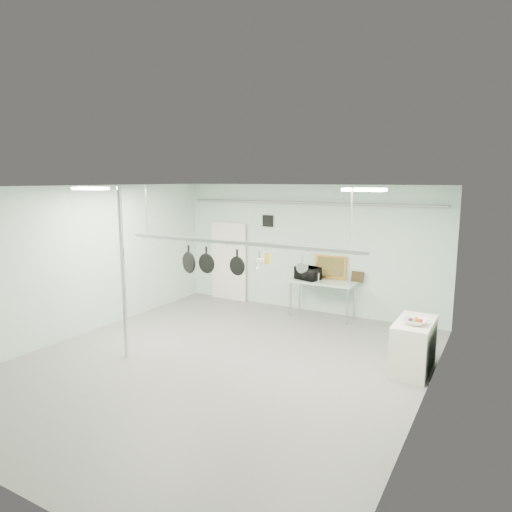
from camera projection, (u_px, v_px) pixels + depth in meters
The scene contains 25 objects.
floor at pixel (219, 363), 8.35m from camera, with size 8.00×8.00×0.00m, color gray.
ceiling at pixel (217, 187), 7.82m from camera, with size 7.00×8.00×0.02m, color silver.
back_wall at pixel (307, 248), 11.52m from camera, with size 7.00×0.02×3.20m, color silver.
right_wall at pixel (424, 303), 6.40m from camera, with size 0.02×8.00×3.20m, color silver.
door at pixel (229, 262), 12.68m from camera, with size 1.10×0.10×2.20m, color silver.
wall_vent at pixel (268, 221), 11.92m from camera, with size 0.30×0.04×0.30m, color black.
conduit_pipe at pixel (306, 203), 11.25m from camera, with size 0.07×0.07×6.60m, color gray.
chrome_pole at pixel (123, 274), 8.39m from camera, with size 0.08×0.08×3.20m, color silver.
prep_table at pixel (323, 284), 11.02m from camera, with size 1.60×0.70×0.91m.
side_cabinet at pixel (414, 346), 7.96m from camera, with size 0.60×1.20×0.90m, color silver.
pot_rack at pixel (236, 241), 8.14m from camera, with size 4.80×0.06×1.00m.
light_panel_left at pixel (90, 188), 8.21m from camera, with size 0.65×0.30×0.05m, color white.
light_panel_right at pixel (364, 190), 7.18m from camera, with size 0.65×0.30×0.05m, color white.
microwave at pixel (308, 273), 11.11m from camera, with size 0.57×0.39×0.32m, color black.
coffee_canister at pixel (316, 277), 11.02m from camera, with size 0.16×0.16×0.19m, color white.
painting_large at pixel (331, 267), 11.18m from camera, with size 0.78×0.05×0.58m, color #CD8437.
painting_small at pixel (358, 277), 10.87m from camera, with size 0.30×0.04×0.25m, color #312411.
fruit_bowl at pixel (415, 322), 7.70m from camera, with size 0.39×0.39×0.10m, color white.
skillet_left at pixel (189, 259), 8.73m from camera, with size 0.41×0.06×0.56m, color black, non-canonical shape.
skillet_mid at pixel (206, 260), 8.53m from camera, with size 0.38×0.06×0.51m, color black, non-canonical shape.
skillet_right at pixel (237, 263), 8.20m from camera, with size 0.35×0.06×0.49m, color black, non-canonical shape.
whisk at pixel (260, 261), 7.96m from camera, with size 0.20×0.20×0.34m, color #B1B0B5, non-canonical shape.
grater at pixel (267, 258), 7.88m from camera, with size 0.09×0.02×0.22m, color orange, non-canonical shape.
saucepan at pixel (302, 264), 7.57m from camera, with size 0.18×0.10×0.31m, color silver, non-canonical shape.
fruit_cluster at pixel (415, 319), 7.69m from camera, with size 0.24×0.24×0.09m, color red, non-canonical shape.
Camera 1 is at (4.47, -6.56, 3.32)m, focal length 32.00 mm.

